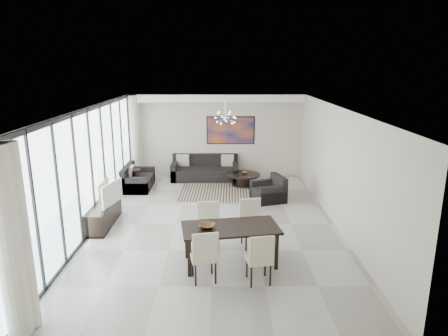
{
  "coord_description": "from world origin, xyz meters",
  "views": [
    {
      "loc": [
        0.18,
        -9.29,
        3.88
      ],
      "look_at": [
        0.25,
        0.81,
        1.25
      ],
      "focal_mm": 32.0,
      "sensor_mm": 36.0,
      "label": 1
    }
  ],
  "objects_px": {
    "coffee_table": "(244,179)",
    "sofa_main": "(205,171)",
    "television": "(108,193)",
    "tv_console": "(103,214)",
    "dining_table": "(230,231)"
  },
  "relations": [
    {
      "from": "tv_console",
      "to": "television",
      "type": "xyz_separation_m",
      "value": [
        0.16,
        0.02,
        0.55
      ]
    },
    {
      "from": "tv_console",
      "to": "coffee_table",
      "type": "bearing_deg",
      "value": 42.24
    },
    {
      "from": "coffee_table",
      "to": "dining_table",
      "type": "distance_m",
      "value": 5.4
    },
    {
      "from": "television",
      "to": "coffee_table",
      "type": "bearing_deg",
      "value": -33.71
    },
    {
      "from": "coffee_table",
      "to": "television",
      "type": "relative_size",
      "value": 1.12
    },
    {
      "from": "tv_console",
      "to": "television",
      "type": "distance_m",
      "value": 0.57
    },
    {
      "from": "tv_console",
      "to": "dining_table",
      "type": "bearing_deg",
      "value": -32.93
    },
    {
      "from": "sofa_main",
      "to": "dining_table",
      "type": "distance_m",
      "value": 6.14
    },
    {
      "from": "television",
      "to": "sofa_main",
      "type": "bearing_deg",
      "value": -15.74
    },
    {
      "from": "coffee_table",
      "to": "television",
      "type": "distance_m",
      "value": 4.86
    },
    {
      "from": "tv_console",
      "to": "television",
      "type": "bearing_deg",
      "value": 8.16
    },
    {
      "from": "sofa_main",
      "to": "television",
      "type": "bearing_deg",
      "value": -118.72
    },
    {
      "from": "television",
      "to": "tv_console",
      "type": "bearing_deg",
      "value": 111.14
    },
    {
      "from": "dining_table",
      "to": "television",
      "type": "bearing_deg",
      "value": 145.37
    },
    {
      "from": "coffee_table",
      "to": "sofa_main",
      "type": "height_order",
      "value": "sofa_main"
    }
  ]
}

